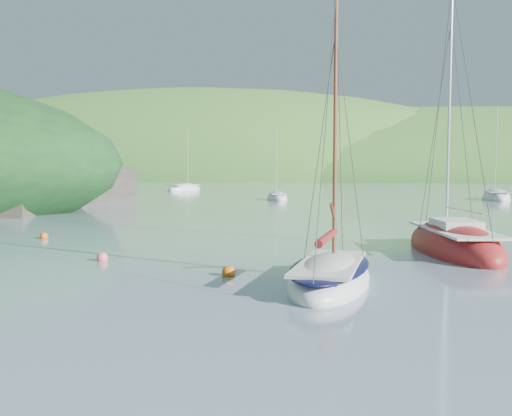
% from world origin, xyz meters
% --- Properties ---
extents(ground, '(700.00, 700.00, 0.00)m').
position_xyz_m(ground, '(0.00, 0.00, 0.00)').
color(ground, slate).
rests_on(ground, ground).
extents(shoreline_hills, '(690.00, 135.00, 56.00)m').
position_xyz_m(shoreline_hills, '(-9.66, 172.42, 0.00)').
color(shoreline_hills, '#386827').
rests_on(shoreline_hills, ground).
extents(daysailer_white, '(2.84, 6.78, 10.22)m').
position_xyz_m(daysailer_white, '(2.68, -0.01, 0.23)').
color(daysailer_white, silver).
rests_on(daysailer_white, ground).
extents(sloop_red, '(4.73, 9.16, 12.92)m').
position_xyz_m(sloop_red, '(7.44, 8.00, 0.23)').
color(sloop_red, maroon).
rests_on(sloop_red, ground).
extents(distant_sloop_a, '(3.90, 6.65, 8.97)m').
position_xyz_m(distant_sloop_a, '(-7.01, 45.45, 0.16)').
color(distant_sloop_a, silver).
rests_on(distant_sloop_a, ground).
extents(distant_sloop_b, '(3.26, 8.25, 11.58)m').
position_xyz_m(distant_sloop_b, '(17.32, 50.78, 0.19)').
color(distant_sloop_b, silver).
rests_on(distant_sloop_b, ground).
extents(distant_sloop_c, '(4.74, 7.88, 10.62)m').
position_xyz_m(distant_sloop_c, '(-25.24, 66.21, 0.18)').
color(distant_sloop_c, silver).
rests_on(distant_sloop_c, ground).
extents(mooring_buoys, '(28.10, 10.84, 0.48)m').
position_xyz_m(mooring_buoys, '(-0.45, 4.00, 0.12)').
color(mooring_buoys, yellow).
rests_on(mooring_buoys, ground).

